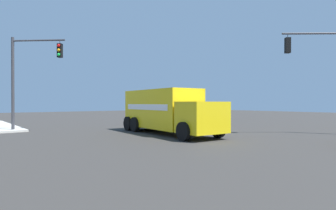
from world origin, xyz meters
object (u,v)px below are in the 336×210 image
object	(u,v)px
traffic_light_primary	(28,69)
traffic_light_secondary	(335,64)
delivery_truck	(167,111)
pickup_navy	(166,116)

from	to	relation	value
traffic_light_primary	traffic_light_secondary	world-z (taller)	traffic_light_primary
delivery_truck	pickup_navy	size ratio (longest dim) A/B	1.55
traffic_light_primary	traffic_light_secondary	distance (m)	20.07
delivery_truck	traffic_light_secondary	bearing A→B (deg)	-133.12
traffic_light_primary	traffic_light_secondary	bearing A→B (deg)	-134.56
traffic_light_secondary	pickup_navy	bearing A→B (deg)	9.94
delivery_truck	pickup_navy	distance (m)	8.51
delivery_truck	pickup_navy	bearing A→B (deg)	-37.50
traffic_light_secondary	traffic_light_primary	bearing A→B (deg)	45.44
delivery_truck	pickup_navy	world-z (taller)	delivery_truck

